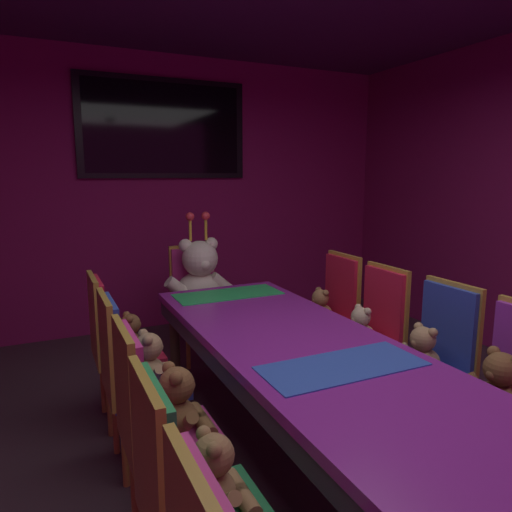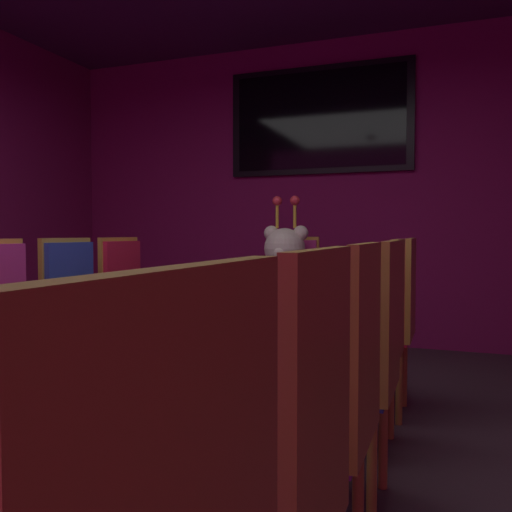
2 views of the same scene
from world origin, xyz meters
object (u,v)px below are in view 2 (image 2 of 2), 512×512
(teddy_left_4, at_px, (99,309))
(teddy_left_5, at_px, (148,300))
(chair_right_1, at_px, (278,461))
(teddy_right_4, at_px, (349,326))
(banquet_table, at_px, (125,327))
(chair_left_5, at_px, (129,296))
(chair_left_4, at_px, (78,306))
(chair_right_5, at_px, (396,308))
(chair_left_3, at_px, (2,321))
(chair_right_3, at_px, (369,346))
(teddy_left_3, at_px, (26,323))
(teddy_right_5, at_px, (370,311))
(wall_tv, at_px, (319,120))
(throne_chair, at_px, (290,287))
(chair_right_4, at_px, (380,323))
(king_teddy_bear, at_px, (284,272))
(teddy_right_1, at_px, (207,462))
(chair_right_2, at_px, (337,383))
(teddy_right_3, at_px, (330,347))
(teddy_right_2, at_px, (286,377))

(teddy_left_4, relative_size, teddy_left_5, 1.15)
(teddy_left_5, height_order, chair_right_1, chair_right_1)
(teddy_right_4, bearing_deg, banquet_table, 48.07)
(chair_left_5, bearing_deg, chair_left_4, -89.61)
(chair_right_1, relative_size, chair_right_5, 1.00)
(chair_left_3, distance_m, chair_right_3, 1.73)
(chair_right_3, bearing_deg, teddy_left_3, 0.57)
(chair_left_3, height_order, chair_left_5, same)
(teddy_right_5, bearing_deg, chair_right_1, 93.67)
(wall_tv, bearing_deg, throne_chair, -90.00)
(chair_right_4, xyz_separation_m, chair_right_5, (0.02, 0.53, 0.00))
(chair_right_4, xyz_separation_m, teddy_right_4, (-0.14, 0.00, -0.02))
(banquet_table, height_order, teddy_left_3, teddy_left_3)
(teddy_left_3, relative_size, chair_left_5, 0.34)
(chair_left_5, xyz_separation_m, wall_tv, (0.86, 1.80, 1.45))
(chair_right_5, xyz_separation_m, throne_chair, (-0.87, 0.88, 0.00))
(chair_right_1, bearing_deg, chair_right_5, -90.18)
(king_teddy_bear, bearing_deg, chair_right_1, 16.95)
(teddy_left_3, xyz_separation_m, teddy_left_4, (-0.00, 0.55, -0.01))
(chair_right_5, bearing_deg, teddy_left_3, 34.51)
(king_teddy_bear, bearing_deg, teddy_right_4, 29.51)
(teddy_left_5, relative_size, teddy_right_4, 0.97)
(teddy_right_4, relative_size, king_teddy_bear, 0.34)
(teddy_left_3, height_order, wall_tv, wall_tv)
(teddy_right_5, bearing_deg, teddy_left_4, 20.43)
(chair_right_1, xyz_separation_m, wall_tv, (-0.86, 3.91, 1.45))
(king_teddy_bear, bearing_deg, teddy_right_1, 14.28)
(chair_left_4, distance_m, chair_right_2, 2.01)
(chair_left_3, xyz_separation_m, teddy_right_3, (1.58, 0.02, -0.01))
(wall_tv, bearing_deg, teddy_right_1, -79.53)
(throne_chair, xyz_separation_m, king_teddy_bear, (0.00, -0.17, 0.13))
(teddy_right_3, height_order, teddy_right_5, teddy_right_3)
(teddy_right_5, bearing_deg, banquet_table, 61.09)
(chair_left_4, bearing_deg, wall_tv, 69.86)
(chair_right_4, bearing_deg, king_teddy_bear, -55.78)
(chair_right_5, bearing_deg, chair_right_1, 89.82)
(teddy_right_5, distance_m, wall_tv, 2.43)
(teddy_right_1, height_order, chair_right_5, chair_right_5)
(chair_left_3, distance_m, teddy_right_3, 1.58)
(chair_left_3, xyz_separation_m, teddy_right_5, (1.58, 1.08, -0.02))
(chair_left_3, bearing_deg, wall_tv, 73.52)
(teddy_left_4, distance_m, chair_right_3, 1.67)
(banquet_table, xyz_separation_m, teddy_right_1, (0.72, -0.80, -0.08))
(teddy_right_2, bearing_deg, teddy_right_5, -90.50)
(chair_right_3, relative_size, chair_right_5, 1.00)
(teddy_left_5, bearing_deg, banquet_table, -61.39)
(banquet_table, height_order, king_teddy_bear, king_teddy_bear)
(chair_left_3, bearing_deg, teddy_right_2, -17.60)
(chair_right_1, bearing_deg, teddy_left_3, -33.45)
(teddy_right_4, distance_m, chair_right_5, 0.56)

